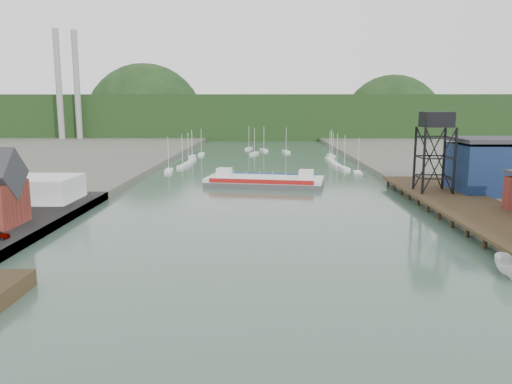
{
  "coord_description": "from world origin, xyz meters",
  "views": [
    {
      "loc": [
        0.71,
        -42.48,
        19.17
      ],
      "look_at": [
        -0.7,
        45.93,
        4.0
      ],
      "focal_mm": 35.0,
      "sensor_mm": 36.0,
      "label": 1
    }
  ],
  "objects": [
    {
      "name": "white_shed",
      "position": [
        -44.0,
        50.0,
        3.85
      ],
      "size": [
        18.0,
        12.0,
        4.5
      ],
      "primitive_type": "cube",
      "color": "silver",
      "rests_on": "west_quay"
    },
    {
      "name": "blue_shed",
      "position": [
        50.0,
        60.0,
        7.06
      ],
      "size": [
        20.5,
        14.5,
        11.3
      ],
      "color": "#0E193D",
      "rests_on": "east_land"
    },
    {
      "name": "marina_sailboats",
      "position": [
        0.08,
        138.46,
        0.35
      ],
      "size": [
        57.71,
        92.65,
        0.9
      ],
      "color": "silver",
      "rests_on": "ground"
    },
    {
      "name": "chain_ferry",
      "position": [
        0.9,
        78.74,
        1.17
      ],
      "size": [
        29.84,
        15.86,
        4.08
      ],
      "rotation": [
        0.0,
        0.0,
        -0.17
      ],
      "color": "#454547",
      "rests_on": "ground"
    },
    {
      "name": "east_pier",
      "position": [
        37.0,
        45.0,
        1.9
      ],
      "size": [
        14.0,
        70.0,
        2.45
      ],
      "color": "black",
      "rests_on": "ground"
    },
    {
      "name": "smokestacks",
      "position": [
        -106.0,
        232.5,
        30.0
      ],
      "size": [
        11.2,
        8.2,
        60.0
      ],
      "color": "gray",
      "rests_on": "ground"
    },
    {
      "name": "lift_tower",
      "position": [
        35.0,
        58.0,
        15.65
      ],
      "size": [
        6.5,
        6.5,
        16.0
      ],
      "color": "black",
      "rests_on": "east_pier"
    },
    {
      "name": "motorboat",
      "position": [
        28.48,
        12.17,
        1.2
      ],
      "size": [
        3.48,
        6.56,
        2.41
      ],
      "primitive_type": "imported",
      "rotation": [
        0.0,
        0.0,
        -0.19
      ],
      "color": "silver",
      "rests_on": "ground"
    },
    {
      "name": "distant_hills",
      "position": [
        -3.98,
        301.35,
        10.38
      ],
      "size": [
        500.0,
        120.0,
        80.0
      ],
      "color": "black",
      "rests_on": "ground"
    },
    {
      "name": "ground",
      "position": [
        0.0,
        0.0,
        0.0
      ],
      "size": [
        600.0,
        600.0,
        0.0
      ],
      "primitive_type": "plane",
      "color": "#324D41",
      "rests_on": "ground"
    }
  ]
}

